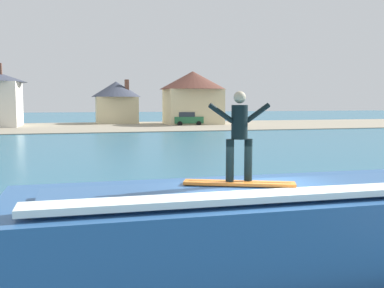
% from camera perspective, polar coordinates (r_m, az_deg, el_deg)
% --- Properties ---
extents(ground_plane, '(260.00, 260.00, 0.00)m').
position_cam_1_polar(ground_plane, '(9.63, 7.99, -15.18)').
color(ground_plane, '#296684').
extents(wave_crest, '(10.28, 3.59, 1.74)m').
position_cam_1_polar(wave_crest, '(9.59, 8.65, -10.10)').
color(wave_crest, '#2D5B95').
rests_on(wave_crest, ground_plane).
extents(surfboard, '(2.16, 1.17, 0.06)m').
position_cam_1_polar(surfboard, '(8.91, 6.01, -4.98)').
color(surfboard, orange).
rests_on(surfboard, wave_crest).
extents(surfer, '(1.28, 0.32, 1.78)m').
position_cam_1_polar(surfer, '(8.85, 6.05, 1.67)').
color(surfer, black).
rests_on(surfer, surfboard).
extents(shoreline_bank, '(120.00, 22.56, 0.09)m').
position_cam_1_polar(shoreline_bank, '(59.38, -11.10, 2.18)').
color(shoreline_bank, gray).
rests_on(shoreline_bank, ground_plane).
extents(car_far_shore, '(4.04, 2.23, 1.86)m').
position_cam_1_polar(car_far_shore, '(61.72, -0.62, 3.25)').
color(car_far_shore, '#23663D').
rests_on(car_far_shore, ground_plane).
extents(house_gabled_white, '(9.51, 9.51, 7.58)m').
position_cam_1_polar(house_gabled_white, '(64.35, 0.10, 6.38)').
color(house_gabled_white, beige).
rests_on(house_gabled_white, ground_plane).
extents(house_small_cottage, '(7.36, 7.36, 6.51)m').
position_cam_1_polar(house_small_cottage, '(67.89, -9.59, 5.55)').
color(house_small_cottage, beige).
rests_on(house_small_cottage, ground_plane).
extents(tree_short_bushy, '(3.47, 3.47, 6.63)m').
position_cam_1_polar(tree_short_bushy, '(67.40, -0.52, 6.73)').
color(tree_short_bushy, brown).
rests_on(tree_short_bushy, ground_plane).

